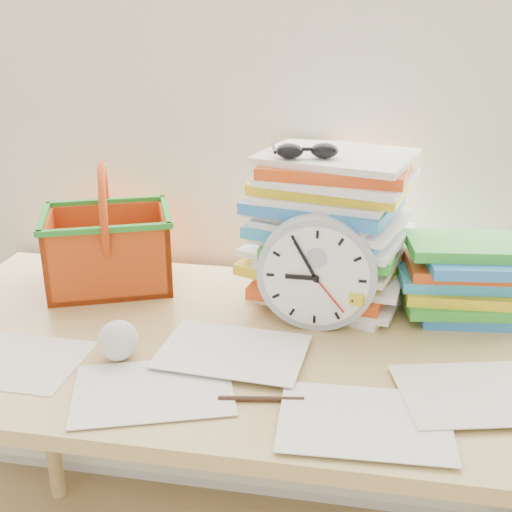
% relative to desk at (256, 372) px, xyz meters
% --- Properties ---
extents(curtain, '(2.40, 0.01, 2.50)m').
position_rel_desk_xyz_m(curtain, '(0.00, 0.38, 0.62)').
color(curtain, white).
rests_on(curtain, room_shell).
extents(desk, '(1.40, 0.70, 0.75)m').
position_rel_desk_xyz_m(desk, '(0.00, 0.00, 0.00)').
color(desk, tan).
rests_on(desk, ground).
extents(paper_stack, '(0.38, 0.34, 0.32)m').
position_rel_desk_xyz_m(paper_stack, '(0.12, 0.22, 0.24)').
color(paper_stack, white).
rests_on(paper_stack, desk).
extents(clock, '(0.23, 0.05, 0.23)m').
position_rel_desk_xyz_m(clock, '(0.11, 0.08, 0.19)').
color(clock, '#A0A7B2').
rests_on(clock, desk).
extents(sunglasses, '(0.16, 0.15, 0.03)m').
position_rel_desk_xyz_m(sunglasses, '(0.07, 0.16, 0.42)').
color(sunglasses, black).
rests_on(sunglasses, paper_stack).
extents(book_stack, '(0.29, 0.24, 0.16)m').
position_rel_desk_xyz_m(book_stack, '(0.41, 0.19, 0.15)').
color(book_stack, white).
rests_on(book_stack, desk).
extents(basket, '(0.34, 0.31, 0.28)m').
position_rel_desk_xyz_m(basket, '(-0.38, 0.20, 0.22)').
color(basket, '#DB5015').
rests_on(basket, desk).
extents(crumpled_ball, '(0.08, 0.08, 0.08)m').
position_rel_desk_xyz_m(crumpled_ball, '(-0.24, -0.11, 0.11)').
color(crumpled_ball, silver).
rests_on(crumpled_ball, desk).
extents(pen, '(0.14, 0.03, 0.01)m').
position_rel_desk_xyz_m(pen, '(0.04, -0.20, 0.08)').
color(pen, black).
rests_on(pen, desk).
extents(scattered_papers, '(1.26, 0.42, 0.02)m').
position_rel_desk_xyz_m(scattered_papers, '(0.00, 0.00, 0.08)').
color(scattered_papers, white).
rests_on(scattered_papers, desk).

